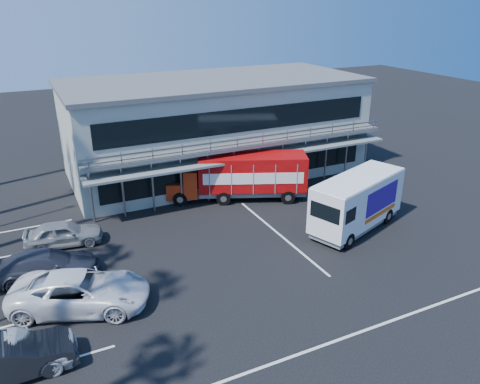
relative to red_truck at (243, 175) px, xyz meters
name	(u,v)px	position (x,y,z in m)	size (l,w,h in m)	color
ground	(275,267)	(-2.40, -8.76, -1.73)	(120.00, 120.00, 0.00)	black
building	(215,126)	(0.60, 6.18, 1.92)	(22.40, 12.00, 7.30)	#9CA193
red_truck	(243,175)	(0.00, 0.00, 0.00)	(9.48, 5.68, 3.16)	#AE290E
white_van	(357,202)	(4.10, -7.00, 0.01)	(7.13, 4.50, 3.30)	white
parked_car_a	(7,352)	(-14.90, -10.76, -0.91)	(1.94, 4.83, 1.65)	silver
parked_car_b	(8,359)	(-14.90, -11.12, -0.96)	(1.64, 4.71, 1.55)	black
parked_car_c	(81,291)	(-11.90, -7.96, -0.90)	(2.77, 6.02, 1.67)	white
parked_car_d	(46,265)	(-13.07, -4.76, -1.01)	(2.04, 5.02, 1.46)	#2A2C38
parked_car_e	(64,233)	(-11.90, -1.56, -1.02)	(1.68, 4.19, 1.43)	gray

